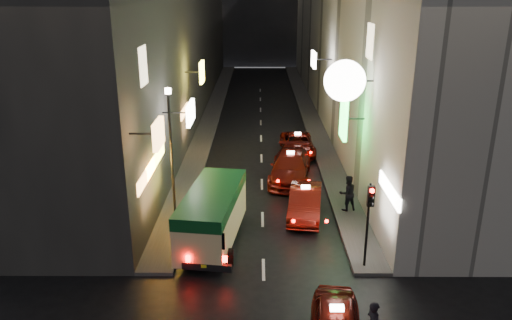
{
  "coord_description": "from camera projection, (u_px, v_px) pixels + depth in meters",
  "views": [
    {
      "loc": [
        -0.22,
        -8.71,
        10.61
      ],
      "look_at": [
        -0.32,
        13.0,
        3.03
      ],
      "focal_mm": 35.0,
      "sensor_mm": 36.0,
      "label": 1
    }
  ],
  "objects": [
    {
      "name": "building_left",
      "position": [
        164.0,
        7.0,
        40.88
      ],
      "size": [
        7.5,
        52.0,
        18.0
      ],
      "color": "#393734",
      "rests_on": "ground"
    },
    {
      "name": "taxi_third",
      "position": [
        290.0,
        165.0,
        28.65
      ],
      "size": [
        3.13,
        6.01,
        2.0
      ],
      "color": "#611008",
      "rests_on": "ground"
    },
    {
      "name": "minibus",
      "position": [
        213.0,
        211.0,
        21.3
      ],
      "size": [
        2.74,
        5.93,
        2.45
      ],
      "color": "beige",
      "rests_on": "ground"
    },
    {
      "name": "traffic_light",
      "position": [
        370.0,
        208.0,
        18.82
      ],
      "size": [
        0.26,
        0.43,
        3.5
      ],
      "color": "black",
      "rests_on": "sidewalk_right"
    },
    {
      "name": "pedestrian_sidewalk",
      "position": [
        348.0,
        191.0,
        24.34
      ],
      "size": [
        0.87,
        0.67,
        2.03
      ],
      "primitive_type": "imported",
      "rotation": [
        0.0,
        0.0,
        3.42
      ],
      "color": "black",
      "rests_on": "sidewalk_right"
    },
    {
      "name": "building_right",
      "position": [
        358.0,
        7.0,
        40.82
      ],
      "size": [
        8.24,
        52.03,
        18.0
      ],
      "color": "#B5B2A6",
      "rests_on": "ground"
    },
    {
      "name": "taxi_second",
      "position": [
        305.0,
        200.0,
        24.14
      ],
      "size": [
        2.81,
        5.43,
        1.82
      ],
      "color": "#611008",
      "rests_on": "ground"
    },
    {
      "name": "taxi_far",
      "position": [
        298.0,
        143.0,
        33.23
      ],
      "size": [
        2.0,
        4.75,
        1.67
      ],
      "color": "#611008",
      "rests_on": "ground"
    },
    {
      "name": "sidewalk_right",
      "position": [
        309.0,
        113.0,
        43.78
      ],
      "size": [
        1.5,
        52.0,
        0.15
      ],
      "primitive_type": "cube",
      "color": "#4D4A48",
      "rests_on": "ground"
    },
    {
      "name": "lamp_post",
      "position": [
        171.0,
        146.0,
        22.79
      ],
      "size": [
        0.28,
        0.28,
        6.22
      ],
      "color": "black",
      "rests_on": "sidewalk_left"
    },
    {
      "name": "sidewalk_left",
      "position": [
        212.0,
        113.0,
        43.82
      ],
      "size": [
        1.5,
        52.0,
        0.15
      ],
      "primitive_type": "cube",
      "color": "#4D4A48",
      "rests_on": "ground"
    }
  ]
}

